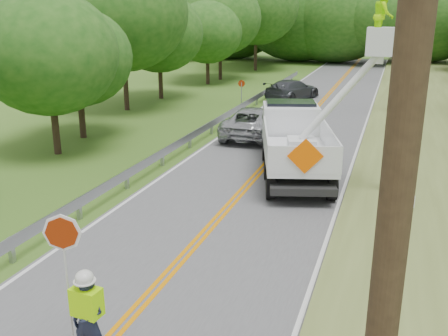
% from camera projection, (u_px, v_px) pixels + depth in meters
% --- Properties ---
extents(ground, '(140.00, 140.00, 0.00)m').
position_uv_depth(ground, '(135.00, 312.00, 10.98)').
color(ground, '#355418').
rests_on(ground, ground).
extents(road, '(7.20, 96.00, 0.03)m').
position_uv_depth(road, '(279.00, 150.00, 23.62)').
color(road, '#515153').
rests_on(road, ground).
extents(guardrail, '(0.18, 48.00, 0.77)m').
position_uv_depth(guardrail, '(206.00, 128.00, 25.51)').
color(guardrail, '#97999F').
rests_on(guardrail, ground).
extents(utility_poles, '(1.60, 43.30, 10.00)m').
position_uv_depth(utility_poles, '(404.00, 32.00, 23.23)').
color(utility_poles, black).
rests_on(utility_poles, ground).
extents(tall_grass_verge, '(7.00, 96.00, 0.30)m').
position_uv_depth(tall_grass_verge, '(443.00, 161.00, 21.39)').
color(tall_grass_verge, '#59642F').
rests_on(tall_grass_verge, ground).
extents(treeline_left, '(10.55, 54.36, 10.45)m').
position_uv_depth(treeline_left, '(201.00, 19.00, 40.78)').
color(treeline_left, '#332319').
rests_on(treeline_left, ground).
extents(treeline_horizon, '(56.85, 14.62, 11.45)m').
position_uv_depth(treeline_horizon, '(349.00, 16.00, 60.63)').
color(treeline_horizon, '#1B4B13').
rests_on(treeline_horizon, ground).
extents(flagger, '(1.12, 0.48, 2.87)m').
position_uv_depth(flagger, '(87.00, 314.00, 9.10)').
color(flagger, '#191E33').
rests_on(flagger, road).
extents(bucket_truck, '(5.45, 7.47, 6.92)m').
position_uv_depth(bucket_truck, '(298.00, 133.00, 20.26)').
color(bucket_truck, black).
rests_on(bucket_truck, road).
extents(suv_silver, '(2.70, 5.53, 1.52)m').
position_uv_depth(suv_silver, '(254.00, 122.00, 25.93)').
color(suv_silver, '#A3A6AA').
rests_on(suv_silver, road).
extents(suv_darkgrey, '(3.79, 5.30, 1.42)m').
position_uv_depth(suv_darkgrey, '(293.00, 90.00, 36.65)').
color(suv_darkgrey, '#3B3E44').
rests_on(suv_darkgrey, road).
extents(stop_sign_permanent, '(0.43, 0.16, 2.09)m').
position_uv_depth(stop_sign_permanent, '(241.00, 92.00, 31.70)').
color(stop_sign_permanent, '#97999F').
rests_on(stop_sign_permanent, ground).
extents(yard_sign, '(0.54, 0.03, 0.78)m').
position_uv_depth(yard_sign, '(406.00, 202.00, 15.72)').
color(yard_sign, white).
rests_on(yard_sign, ground).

